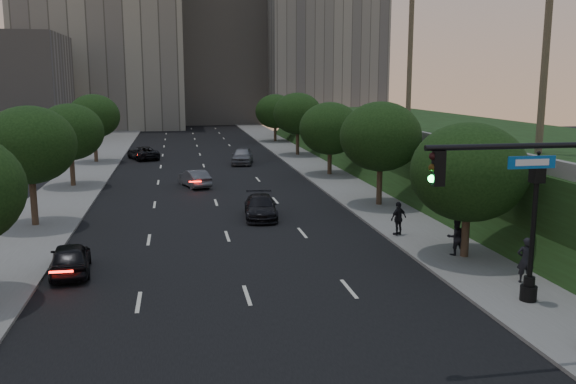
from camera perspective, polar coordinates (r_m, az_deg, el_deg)
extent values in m
plane|color=black|center=(18.86, -2.06, -14.85)|extent=(160.00, 160.00, 0.00)
cube|color=black|center=(47.63, -7.30, 0.64)|extent=(16.00, 140.00, 0.02)
cube|color=slate|center=(49.21, 4.70, 1.08)|extent=(4.50, 140.00, 0.15)
cube|color=slate|center=(48.20, -19.56, 0.31)|extent=(4.50, 140.00, 0.15)
cube|color=black|center=(51.45, 18.09, 3.17)|extent=(18.00, 90.00, 4.00)
cube|color=slate|center=(47.77, 9.19, 5.87)|extent=(0.35, 90.00, 0.70)
cube|color=gray|center=(109.78, -16.92, 14.17)|extent=(26.00, 20.00, 32.00)
cube|color=gray|center=(119.28, -6.47, 12.76)|extent=(22.00, 18.00, 26.00)
cube|color=gray|center=(116.36, 2.90, 15.34)|extent=(20.00, 22.00, 36.00)
cylinder|color=#38281C|center=(28.72, 16.28, -3.32)|extent=(0.36, 0.36, 2.86)
ellipsoid|color=black|center=(28.23, 16.55, 1.81)|extent=(5.20, 5.20, 4.42)
cylinder|color=#38281C|center=(39.54, 8.55, 0.95)|extent=(0.36, 0.36, 3.21)
ellipsoid|color=black|center=(39.17, 8.67, 5.16)|extent=(5.20, 5.20, 4.42)
cylinder|color=#38281C|center=(51.90, 3.92, 3.09)|extent=(0.36, 0.36, 2.86)
ellipsoid|color=black|center=(51.63, 3.95, 5.95)|extent=(5.20, 5.20, 4.42)
cylinder|color=#38281C|center=(65.45, 0.90, 4.80)|extent=(0.36, 0.36, 3.21)
ellipsoid|color=black|center=(65.23, 0.91, 7.35)|extent=(5.20, 5.20, 4.42)
cylinder|color=#38281C|center=(80.17, -1.20, 5.71)|extent=(0.36, 0.36, 2.86)
ellipsoid|color=black|center=(80.00, -1.21, 7.57)|extent=(5.20, 5.20, 4.42)
cylinder|color=#38281C|center=(36.33, -22.71, -0.56)|extent=(0.36, 0.36, 3.26)
ellipsoid|color=black|center=(35.93, -23.04, 4.08)|extent=(5.00, 5.00, 4.25)
cylinder|color=#38281C|center=(48.97, -19.54, 2.15)|extent=(0.36, 0.36, 2.99)
ellipsoid|color=black|center=(48.68, -19.73, 5.32)|extent=(5.00, 5.00, 4.25)
cylinder|color=#38281C|center=(62.71, -17.57, 4.08)|extent=(0.36, 0.36, 3.26)
ellipsoid|color=black|center=(62.48, -17.72, 6.78)|extent=(5.00, 5.00, 4.25)
cylinder|color=#4C4233|center=(36.80, 23.02, 12.67)|extent=(0.40, 0.40, 12.00)
cylinder|color=#4C4233|center=(50.47, 11.40, 13.88)|extent=(0.40, 0.40, 14.50)
cylinder|color=black|center=(17.61, 20.84, 4.04)|extent=(5.40, 0.16, 0.16)
cube|color=black|center=(16.61, 13.90, 2.15)|extent=(0.32, 0.22, 0.95)
sphere|color=black|center=(16.49, 13.38, 3.28)|extent=(0.20, 0.20, 0.20)
sphere|color=#3F2B0A|center=(16.53, 13.34, 2.25)|extent=(0.20, 0.20, 0.20)
sphere|color=#19F24C|center=(16.58, 13.29, 1.22)|extent=(0.20, 0.20, 0.20)
cube|color=#0D5DB2|center=(17.87, 21.85, 2.60)|extent=(1.40, 0.05, 0.35)
cylinder|color=black|center=(24.11, 21.56, -8.96)|extent=(0.60, 0.60, 0.70)
cylinder|color=black|center=(23.95, 21.64, -7.83)|extent=(0.40, 0.40, 0.40)
cylinder|color=black|center=(23.44, 21.96, -3.29)|extent=(0.18, 0.18, 3.60)
cube|color=black|center=(23.06, 22.30, 1.67)|extent=(0.42, 0.42, 0.70)
cone|color=black|center=(23.00, 22.39, 2.90)|extent=(0.64, 0.64, 0.35)
sphere|color=black|center=(22.98, 22.42, 3.39)|extent=(0.14, 0.14, 0.14)
imported|color=black|center=(27.32, -19.70, -5.85)|extent=(2.02, 4.13, 1.36)
imported|color=#4D4E54|center=(46.99, -8.75, 1.28)|extent=(2.55, 4.27, 1.33)
imported|color=black|center=(64.30, -13.42, 3.58)|extent=(3.77, 5.36, 1.36)
imported|color=black|center=(36.02, -2.58, -1.41)|extent=(2.23, 4.69, 1.32)
imported|color=slate|center=(59.29, -4.30, 3.40)|extent=(2.72, 5.02, 1.62)
imported|color=black|center=(25.90, 21.34, -5.95)|extent=(0.77, 0.62, 1.83)
imported|color=black|center=(28.92, 15.41, -4.08)|extent=(0.82, 0.64, 1.68)
imported|color=black|center=(31.94, 10.30, -2.44)|extent=(1.11, 0.81, 1.75)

